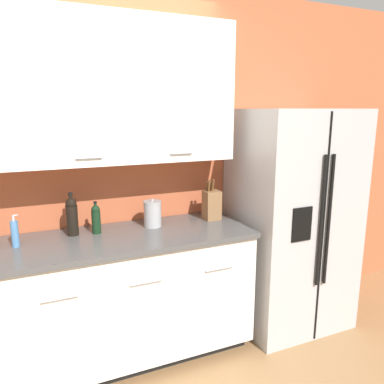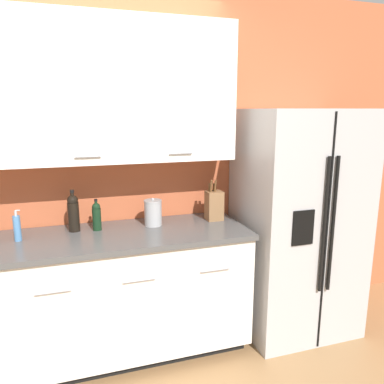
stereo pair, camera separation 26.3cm
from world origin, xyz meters
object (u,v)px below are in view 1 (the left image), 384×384
Objects in this scene: oil_bottle at (96,219)px; steel_canister at (153,214)px; knife_block at (212,205)px; wine_bottle at (72,216)px; soap_dispenser at (15,234)px; refrigerator at (291,220)px.

oil_bottle is 0.39m from steel_canister.
knife_block is 1.01m from wine_bottle.
steel_canister is (-0.47, 0.00, -0.02)m from knife_block.
steel_canister is (0.54, -0.04, -0.04)m from wine_bottle.
wine_bottle is at bearing 15.35° from soap_dispenser.
knife_block is 0.47m from steel_canister.
steel_canister is (0.39, -0.01, -0.01)m from oil_bottle.
steel_canister is at bearing 179.46° from knife_block.
knife_block is at bearing -0.54° from steel_canister.
refrigerator is 5.56× the size of knife_block.
wine_bottle is at bearing 176.23° from steel_canister.
refrigerator is 1.13m from steel_canister.
oil_bottle is at bearing 179.08° from knife_block.
wine_bottle is at bearing 177.72° from knife_block.
knife_block is at bearing 167.46° from refrigerator.
steel_canister is at bearing 3.78° from soap_dispenser.
soap_dispenser is 1.00× the size of steel_canister.
knife_block reaches higher than soap_dispenser.
oil_bottle is (0.15, -0.03, -0.03)m from wine_bottle.
oil_bottle reaches higher than steel_canister.
refrigerator reaches higher than knife_block.
oil_bottle is (-1.50, 0.16, 0.14)m from refrigerator.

